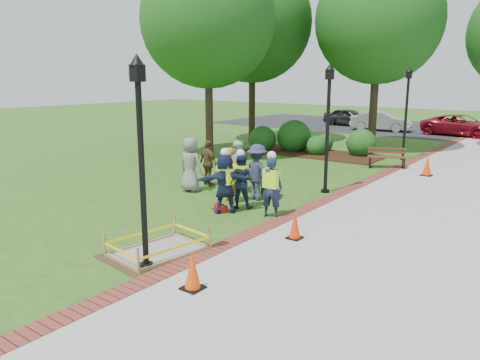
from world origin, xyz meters
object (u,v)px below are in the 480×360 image
Objects in this scene: hivis_worker_b at (271,185)px; hivis_worker_c at (240,179)px; cone_front at (193,271)px; bench_near at (249,186)px; lamp_near at (141,148)px; wet_concrete_pad at (159,243)px; hivis_worker_a at (225,181)px.

hivis_worker_b is 1.25m from hivis_worker_c.
hivis_worker_c reaches higher than cone_front.
hivis_worker_c is at bearing -61.93° from bench_near.
hivis_worker_c is (-1.15, 4.75, -1.60)m from lamp_near.
lamp_near is at bearing 173.03° from cone_front.
wet_concrete_pad is at bearing 153.93° from cone_front.
bench_near is 2.01m from hivis_worker_c.
hivis_worker_b is at bearing 106.28° from cone_front.
hivis_worker_c is (0.04, 0.67, -0.05)m from hivis_worker_a.
hivis_worker_a is 0.67m from hivis_worker_c.
bench_near is 2.93m from hivis_worker_b.
hivis_worker_c is at bearing 100.50° from wet_concrete_pad.
hivis_worker_b is (0.08, 4.53, -1.56)m from lamp_near.
lamp_near is (-1.46, 0.18, 2.12)m from cone_front.
wet_concrete_pad is 1.42× the size of hivis_worker_c.
cone_front is at bearing -6.97° from lamp_near.
hivis_worker_a is at bearing -93.80° from hivis_worker_c.
cone_front is 0.18× the size of lamp_near.
hivis_worker_a is (-0.79, 3.35, 0.70)m from wet_concrete_pad.
hivis_worker_b is (1.27, 0.44, -0.01)m from hivis_worker_a.
hivis_worker_a reaches higher than hivis_worker_b.
bench_near reaches higher than wet_concrete_pad.
cone_front is at bearing -58.14° from hivis_worker_a.
lamp_near is at bearing -61.11° from wet_concrete_pad.
hivis_worker_a is at bearing -160.85° from hivis_worker_b.
cone_front reaches higher than wet_concrete_pad.
wet_concrete_pad is 2.07m from cone_front.
lamp_near is at bearing -73.72° from hivis_worker_a.
hivis_worker_a reaches higher than hivis_worker_c.
hivis_worker_c reaches higher than wet_concrete_pad.
bench_near is 7.48m from cone_front.
wet_concrete_pad is 4.14m from hivis_worker_c.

